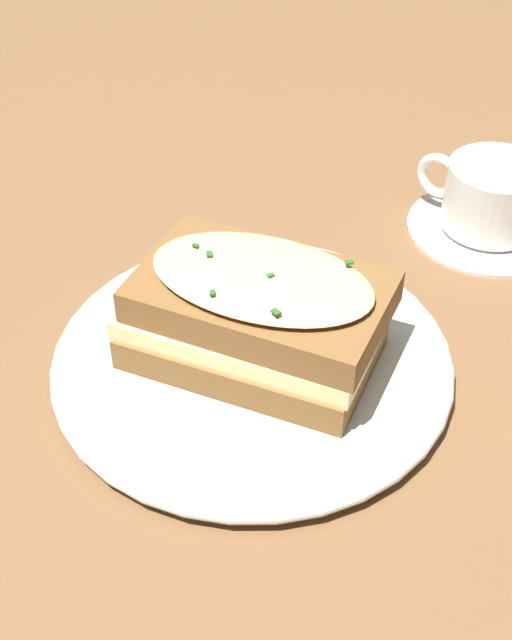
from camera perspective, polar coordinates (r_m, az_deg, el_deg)
name	(u,v)px	position (r m, az deg, el deg)	size (l,w,h in m)	color
ground_plane	(232,345)	(0.62, -1.52, -1.60)	(2.40, 2.40, 0.00)	brown
dinner_plate	(256,360)	(0.59, 0.00, -2.56)	(0.27, 0.27, 0.01)	silver
sandwich	(258,315)	(0.57, 0.15, 0.35)	(0.17, 0.18, 0.07)	brown
teacup_with_saucer	(491,203)	(0.73, 14.80, 7.28)	(0.13, 0.13, 0.06)	white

